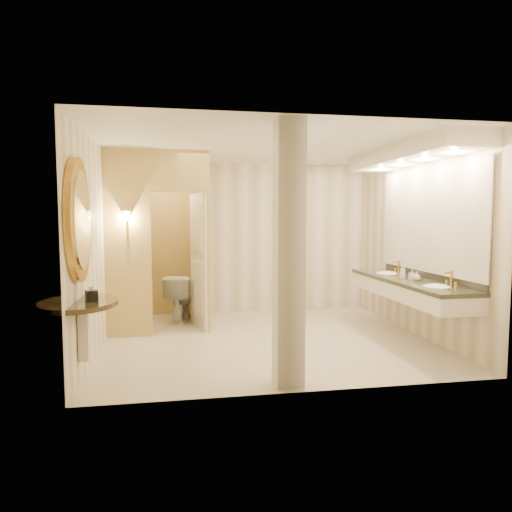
% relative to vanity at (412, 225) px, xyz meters
% --- Properties ---
extents(floor, '(4.50, 4.50, 0.00)m').
position_rel_vanity_xyz_m(floor, '(-1.98, 0.40, -1.63)').
color(floor, beige).
rests_on(floor, ground).
extents(ceiling, '(4.50, 4.50, 0.00)m').
position_rel_vanity_xyz_m(ceiling, '(-1.98, 0.40, 1.07)').
color(ceiling, white).
rests_on(ceiling, wall_back).
extents(wall_back, '(4.50, 0.02, 2.70)m').
position_rel_vanity_xyz_m(wall_back, '(-1.98, 2.40, -0.28)').
color(wall_back, silver).
rests_on(wall_back, floor).
extents(wall_front, '(4.50, 0.02, 2.70)m').
position_rel_vanity_xyz_m(wall_front, '(-1.98, -1.60, -0.28)').
color(wall_front, silver).
rests_on(wall_front, floor).
extents(wall_left, '(0.02, 4.00, 2.70)m').
position_rel_vanity_xyz_m(wall_left, '(-4.23, 0.40, -0.28)').
color(wall_left, silver).
rests_on(wall_left, floor).
extents(wall_right, '(0.02, 4.00, 2.70)m').
position_rel_vanity_xyz_m(wall_right, '(0.27, 0.40, -0.28)').
color(wall_right, silver).
rests_on(wall_right, floor).
extents(toilet_closet, '(1.50, 1.55, 2.70)m').
position_rel_vanity_xyz_m(toilet_closet, '(-3.09, 1.37, -0.24)').
color(toilet_closet, tan).
rests_on(toilet_closet, floor).
extents(wall_sconce, '(0.14, 0.14, 0.42)m').
position_rel_vanity_xyz_m(wall_sconce, '(-3.90, 0.83, 0.10)').
color(wall_sconce, gold).
rests_on(wall_sconce, toilet_closet).
extents(vanity, '(0.75, 2.75, 2.09)m').
position_rel_vanity_xyz_m(vanity, '(0.00, 0.00, 0.00)').
color(vanity, silver).
rests_on(vanity, floor).
extents(console_shelf, '(0.97, 0.97, 1.94)m').
position_rel_vanity_xyz_m(console_shelf, '(-4.19, -1.00, -0.29)').
color(console_shelf, black).
rests_on(console_shelf, floor).
extents(pillar, '(0.29, 0.29, 2.70)m').
position_rel_vanity_xyz_m(pillar, '(-2.09, -1.35, -0.28)').
color(pillar, silver).
rests_on(pillar, floor).
extents(tissue_box, '(0.14, 0.14, 0.11)m').
position_rel_vanity_xyz_m(tissue_box, '(-4.07, -1.04, -0.70)').
color(tissue_box, black).
rests_on(tissue_box, console_shelf).
extents(toilet, '(0.58, 0.84, 0.78)m').
position_rel_vanity_xyz_m(toilet, '(-3.17, 1.83, -1.24)').
color(toilet, white).
rests_on(toilet, floor).
extents(soap_bottle_a, '(0.08, 0.08, 0.14)m').
position_rel_vanity_xyz_m(soap_bottle_a, '(-0.05, -0.11, -0.68)').
color(soap_bottle_a, beige).
rests_on(soap_bottle_a, vanity).
extents(soap_bottle_b, '(0.11, 0.11, 0.12)m').
position_rel_vanity_xyz_m(soap_bottle_b, '(-0.02, -0.19, -0.69)').
color(soap_bottle_b, silver).
rests_on(soap_bottle_b, vanity).
extents(soap_bottle_c, '(0.09, 0.09, 0.20)m').
position_rel_vanity_xyz_m(soap_bottle_c, '(-0.12, 0.02, -0.65)').
color(soap_bottle_c, '#C6B28C').
rests_on(soap_bottle_c, vanity).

